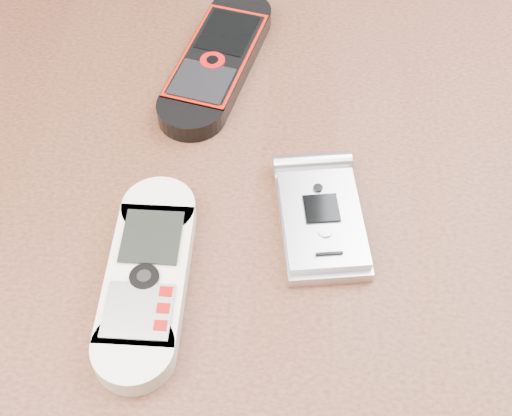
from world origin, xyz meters
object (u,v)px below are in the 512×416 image
at_px(table, 250,296).
at_px(nokia_white, 147,276).
at_px(nokia_black_red, 217,60).
at_px(motorola_razr, 321,218).

bearing_deg(table, nokia_white, -138.21).
bearing_deg(nokia_white, nokia_black_red, 83.15).
relative_size(nokia_black_red, motorola_razr, 1.60).
bearing_deg(nokia_white, motorola_razr, 25.70).
height_order(table, motorola_razr, motorola_razr).
xyz_separation_m(nokia_black_red, motorola_razr, (0.08, -0.16, -0.00)).
height_order(table, nokia_white, nokia_white).
xyz_separation_m(table, motorola_razr, (0.05, -0.01, 0.11)).
height_order(nokia_black_red, motorola_razr, same).
distance_m(table, nokia_black_red, 0.19).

